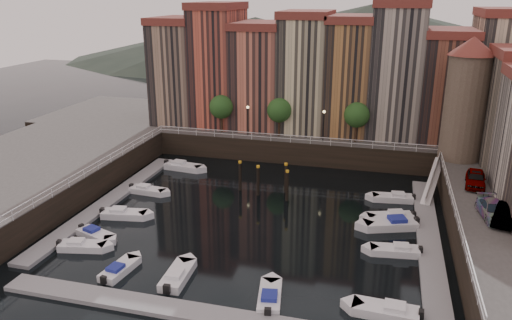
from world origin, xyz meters
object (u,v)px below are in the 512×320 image
(corner_tower, at_px, (466,97))
(boat_left_1, at_px, (95,234))
(boat_left_0, at_px, (82,246))
(mooring_pilings, at_px, (268,181))
(boat_left_2, at_px, (123,214))
(car_c, at_px, (493,211))
(gangway, at_px, (433,179))
(car_a, at_px, (475,179))
(car_b, at_px, (506,215))

(corner_tower, bearing_deg, boat_left_1, -145.21)
(boat_left_0, bearing_deg, mooring_pilings, 40.50)
(boat_left_2, height_order, car_c, car_c)
(gangway, xyz_separation_m, car_c, (3.89, -11.87, 1.80))
(corner_tower, xyz_separation_m, car_a, (0.60, -8.84, -6.42))
(car_b, bearing_deg, corner_tower, 115.10)
(car_a, xyz_separation_m, car_c, (0.39, -7.52, -0.06))
(car_a, xyz_separation_m, car_b, (1.23, -8.19, -0.04))
(gangway, xyz_separation_m, boat_left_0, (-30.18, -20.84, -1.59))
(mooring_pilings, xyz_separation_m, boat_left_2, (-12.43, -9.44, -1.29))
(boat_left_0, relative_size, boat_left_1, 1.04)
(boat_left_0, distance_m, car_b, 36.05)
(boat_left_0, height_order, boat_left_2, boat_left_2)
(boat_left_1, xyz_separation_m, car_a, (33.79, 14.21, 3.46))
(gangway, distance_m, boat_left_2, 33.10)
(corner_tower, height_order, car_c, corner_tower)
(mooring_pilings, distance_m, boat_left_0, 20.66)
(boat_left_1, distance_m, car_a, 36.81)
(corner_tower, xyz_separation_m, gangway, (-2.90, -4.50, -8.28))
(gangway, relative_size, mooring_pilings, 1.37)
(corner_tower, distance_m, car_b, 18.31)
(boat_left_1, distance_m, car_c, 34.99)
(car_c, bearing_deg, mooring_pilings, 153.55)
(gangway, xyz_separation_m, boat_left_2, (-29.94, -14.03, -1.56))
(boat_left_2, relative_size, car_c, 0.97)
(corner_tower, distance_m, mooring_pilings, 23.92)
(gangway, height_order, boat_left_2, gangway)
(mooring_pilings, height_order, boat_left_0, mooring_pilings)
(gangway, distance_m, car_c, 12.62)
(boat_left_2, xyz_separation_m, car_a, (33.44, 9.68, 3.42))
(corner_tower, distance_m, car_c, 17.63)
(corner_tower, distance_m, boat_left_0, 42.82)
(car_a, height_order, car_b, car_a)
(boat_left_2, bearing_deg, boat_left_1, -103.86)
(boat_left_1, xyz_separation_m, boat_left_2, (0.35, 4.52, 0.04))
(boat_left_1, relative_size, car_b, 0.95)
(gangway, relative_size, car_b, 1.87)
(car_a, distance_m, car_c, 7.53)
(boat_left_2, bearing_deg, car_a, 6.68)
(boat_left_0, xyz_separation_m, car_a, (33.68, 16.50, 3.45))
(boat_left_1, height_order, car_b, car_b)
(mooring_pilings, bearing_deg, corner_tower, 23.99)
(boat_left_2, distance_m, car_a, 34.98)
(boat_left_1, bearing_deg, gangway, 50.53)
(boat_left_0, bearing_deg, gangway, 23.05)
(boat_left_1, bearing_deg, car_a, 41.84)
(mooring_pilings, xyz_separation_m, boat_left_1, (-12.78, -13.97, -1.33))
(boat_left_2, xyz_separation_m, car_c, (33.83, 2.16, 3.35))
(boat_left_1, height_order, car_a, car_a)
(boat_left_2, height_order, car_a, car_a)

